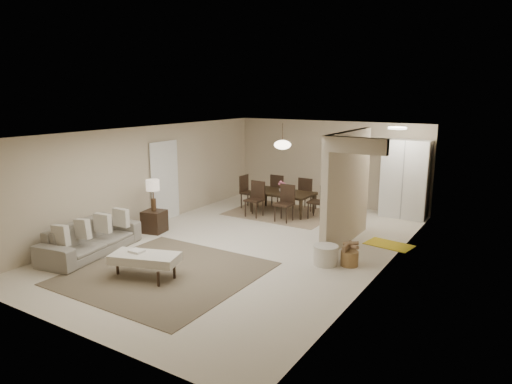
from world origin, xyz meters
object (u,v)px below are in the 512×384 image
Objects in this scene: side_table at (154,221)px; wicker_basket at (349,258)px; sofa at (91,238)px; round_pouf at (326,255)px; ottoman_bench at (145,259)px; dining_table at (282,203)px; pantry_cabinet at (405,179)px.

side_table is 4.80m from wicker_basket.
sofa is at bearing -155.50° from wicker_basket.
sofa is at bearing -155.48° from round_pouf.
sofa is 4.27× the size of side_table.
sofa reaches higher than ottoman_bench.
ottoman_bench is at bearing -139.85° from wicker_basket.
wicker_basket is (2.97, 2.50, -0.21)m from ottoman_bench.
dining_table reaches higher than side_table.
dining_table is at bearing -155.41° from pantry_cabinet.
wicker_basket is 0.20× the size of dining_table.
wicker_basket is (4.79, 0.39, -0.12)m from side_table.
pantry_cabinet is 4.28× the size of round_pouf.
side_table is at bearing -177.33° from round_pouf.
wicker_basket is (0.42, 0.19, -0.05)m from round_pouf.
round_pouf is at bearing 2.67° from side_table.
sofa is 5.32m from wicker_basket.
sofa is 4.85m from round_pouf.
side_table is 3.64m from dining_table.
ottoman_bench is 2.79m from side_table.
dining_table is at bearing 137.35° from wicker_basket.
side_table is 1.55× the size of wicker_basket.
dining_table is (-0.06, 5.30, -0.05)m from ottoman_bench.
dining_table is at bearing -29.51° from sofa.
pantry_cabinet is at bearing 90.49° from wicker_basket.
pantry_cabinet is 4.45m from round_pouf.
pantry_cabinet is at bearing 84.92° from round_pouf.
pantry_cabinet is at bearing 47.79° from ottoman_bench.
side_table reaches higher than round_pouf.
round_pouf is (-0.39, -4.35, -0.86)m from pantry_cabinet.
side_table is (-1.82, 2.11, -0.09)m from ottoman_bench.
round_pouf is at bearing -75.13° from sofa.
wicker_basket is (0.04, -4.16, -0.90)m from pantry_cabinet.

